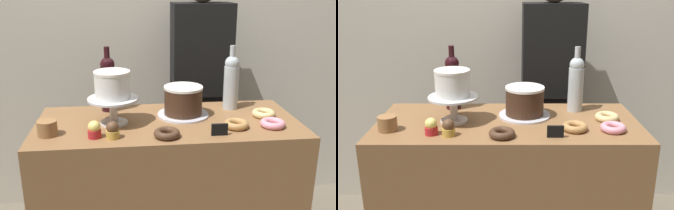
% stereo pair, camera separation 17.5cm
% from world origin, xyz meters
% --- Properties ---
extents(back_wall, '(6.00, 0.05, 2.60)m').
position_xyz_m(back_wall, '(0.00, 0.85, 1.30)').
color(back_wall, beige).
rests_on(back_wall, ground_plane).
extents(display_counter, '(1.23, 0.55, 0.89)m').
position_xyz_m(display_counter, '(0.00, 0.00, 0.45)').
color(display_counter, brown).
rests_on(display_counter, ground_plane).
extents(cake_stand_pedestal, '(0.23, 0.23, 0.13)m').
position_xyz_m(cake_stand_pedestal, '(-0.25, -0.01, 0.98)').
color(cake_stand_pedestal, silver).
rests_on(cake_stand_pedestal, display_counter).
extents(white_layer_cake, '(0.16, 0.16, 0.12)m').
position_xyz_m(white_layer_cake, '(-0.25, -0.01, 1.08)').
color(white_layer_cake, white).
rests_on(white_layer_cake, cake_stand_pedestal).
extents(silver_serving_platter, '(0.25, 0.25, 0.01)m').
position_xyz_m(silver_serving_platter, '(0.08, 0.07, 0.90)').
color(silver_serving_platter, silver).
rests_on(silver_serving_platter, display_counter).
extents(chocolate_round_cake, '(0.19, 0.19, 0.14)m').
position_xyz_m(chocolate_round_cake, '(0.08, 0.07, 0.97)').
color(chocolate_round_cake, '#3D2619').
rests_on(chocolate_round_cake, silver_serving_platter).
extents(wine_bottle_dark_red, '(0.08, 0.08, 0.33)m').
position_xyz_m(wine_bottle_dark_red, '(-0.28, 0.20, 1.03)').
color(wine_bottle_dark_red, black).
rests_on(wine_bottle_dark_red, display_counter).
extents(wine_bottle_clear, '(0.08, 0.08, 0.33)m').
position_xyz_m(wine_bottle_clear, '(0.34, 0.16, 1.03)').
color(wine_bottle_clear, '#B2BCC1').
rests_on(wine_bottle_clear, display_counter).
extents(cupcake_lemon, '(0.06, 0.06, 0.07)m').
position_xyz_m(cupcake_lemon, '(-0.33, -0.16, 0.93)').
color(cupcake_lemon, red).
rests_on(cupcake_lemon, display_counter).
extents(cupcake_chocolate, '(0.06, 0.06, 0.07)m').
position_xyz_m(cupcake_chocolate, '(-0.25, -0.18, 0.93)').
color(cupcake_chocolate, gold).
rests_on(cupcake_chocolate, display_counter).
extents(donut_pink, '(0.11, 0.11, 0.03)m').
position_xyz_m(donut_pink, '(0.46, -0.12, 0.91)').
color(donut_pink, pink).
rests_on(donut_pink, display_counter).
extents(donut_maple, '(0.11, 0.11, 0.03)m').
position_xyz_m(donut_maple, '(0.29, -0.12, 0.91)').
color(donut_maple, '#B27F47').
rests_on(donut_maple, display_counter).
extents(donut_chocolate, '(0.11, 0.11, 0.03)m').
position_xyz_m(donut_chocolate, '(-0.03, -0.19, 0.91)').
color(donut_chocolate, '#472D1E').
rests_on(donut_chocolate, display_counter).
extents(donut_glazed, '(0.11, 0.11, 0.03)m').
position_xyz_m(donut_glazed, '(0.47, 0.01, 0.91)').
color(donut_glazed, '#E0C17F').
rests_on(donut_glazed, display_counter).
extents(cookie_stack, '(0.08, 0.08, 0.07)m').
position_xyz_m(cookie_stack, '(-0.53, -0.12, 0.92)').
color(cookie_stack, olive).
rests_on(cookie_stack, display_counter).
extents(price_sign_chalkboard, '(0.07, 0.01, 0.05)m').
position_xyz_m(price_sign_chalkboard, '(0.20, -0.20, 0.92)').
color(price_sign_chalkboard, black).
rests_on(price_sign_chalkboard, display_counter).
extents(barista_figure, '(0.36, 0.22, 1.60)m').
position_xyz_m(barista_figure, '(0.27, 0.60, 0.84)').
color(barista_figure, black).
rests_on(barista_figure, ground_plane).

